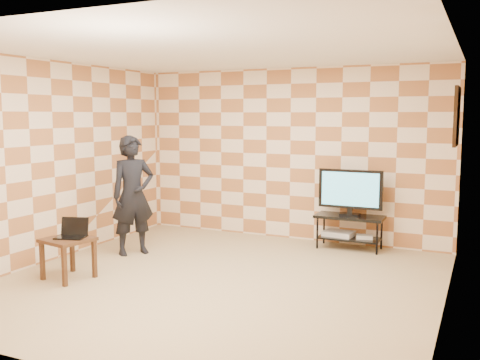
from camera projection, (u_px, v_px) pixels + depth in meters
name	position (u px, v px, depth m)	size (l,w,h in m)	color
floor	(219.00, 281.00, 6.36)	(5.00, 5.00, 0.00)	tan
wall_back	(290.00, 154.00, 8.45)	(5.00, 0.02, 2.70)	beige
wall_front	(64.00, 199.00, 3.94)	(5.00, 0.02, 2.70)	beige
wall_left	(54.00, 161.00, 7.24)	(0.02, 5.00, 2.70)	beige
wall_right	(449.00, 179.00, 5.16)	(0.02, 5.00, 2.70)	beige
ceiling	(218.00, 50.00, 6.03)	(5.00, 5.00, 0.02)	white
wall_art	(457.00, 116.00, 6.50)	(0.04, 0.72, 0.72)	black
tv_stand	(350.00, 224.00, 7.87)	(0.99, 0.45, 0.50)	black
tv	(350.00, 190.00, 7.80)	(0.94, 0.18, 0.68)	black
dvd_player	(339.00, 234.00, 7.98)	(0.43, 0.31, 0.07)	silver
game_console	(364.00, 237.00, 7.81)	(0.23, 0.17, 0.05)	silver
side_table	(68.00, 245.00, 6.42)	(0.60, 0.60, 0.50)	#391D12
laptop	(72.00, 233.00, 6.46)	(0.41, 0.36, 0.23)	black
person	(133.00, 195.00, 7.54)	(0.61, 0.40, 1.68)	black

